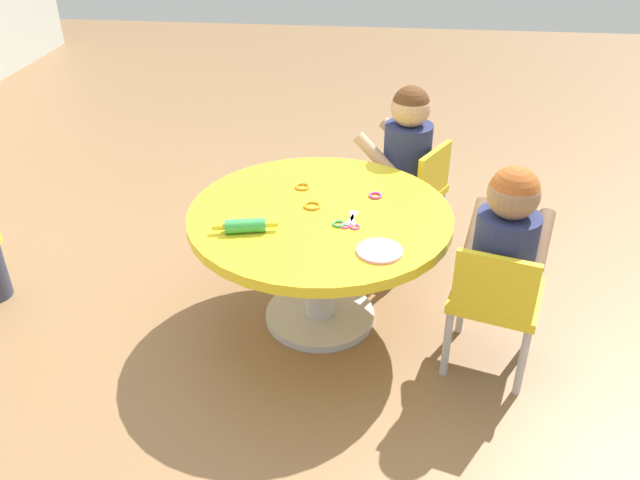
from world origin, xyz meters
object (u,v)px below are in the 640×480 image
Objects in this scene: child_chair_right at (411,192)px; child_chair_left at (495,299)px; seated_child_right at (407,143)px; craft_scissors at (351,223)px; craft_table at (320,236)px; seated_child_left at (506,237)px; rolling_pin at (245,226)px.

child_chair_left is at bearing -160.40° from child_chair_right.
craft_scissors is (-0.67, 0.20, -0.04)m from seated_child_right.
child_chair_right is (0.57, -0.35, -0.08)m from craft_table.
craft_scissors is at bearing 160.16° from child_chair_right.
seated_child_right is (0.81, 0.32, 0.23)m from child_chair_left.
seated_child_right reaches higher than craft_scissors.
child_chair_left is 0.84m from child_chair_right.
craft_table is 0.68m from seated_child_left.
craft_table is 0.33m from rolling_pin.
seated_child_right is 3.74× the size of craft_scissors.
seated_child_right is at bearing -28.36° from craft_table.
seated_child_right is 0.70m from craft_scissors.
child_chair_left is 1.05× the size of seated_child_left.
seated_child_left reaches higher than child_chair_right.
craft_table is 0.68m from seated_child_right.
seated_child_left is at bearing -16.05° from child_chair_left.
seated_child_left is 0.84m from child_chair_right.
child_chair_left is at bearing -105.38° from craft_scissors.
child_chair_right is (0.75, 0.29, -0.23)m from seated_child_left.
seated_child_left is at bearing -101.11° from craft_scissors.
seated_child_right is at bearing 23.01° from seated_child_left.
child_chair_right is at bearing -38.56° from rolling_pin.
rolling_pin reaches higher than child_chair_left.
rolling_pin reaches higher than craft_scissors.
craft_table is at bearing 57.22° from craft_scissors.
craft_table is 0.68m from child_chair_left.
craft_table is at bearing 74.39° from seated_child_left.
child_chair_left and child_chair_right have the same top height.
seated_child_right is (0.02, 0.03, 0.23)m from child_chair_right.
seated_child_right is (0.59, -0.32, 0.14)m from craft_table.
seated_child_right is at bearing -16.59° from craft_scissors.
craft_table is 7.17× the size of craft_scissors.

